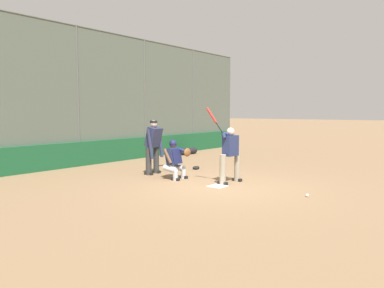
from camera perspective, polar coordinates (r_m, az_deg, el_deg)
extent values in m
plane|color=#846647|center=(9.89, 3.90, -6.46)|extent=(160.00, 160.00, 0.00)
cube|color=white|center=(9.89, 3.90, -6.43)|extent=(0.43, 0.43, 0.01)
cylinder|color=#515651|center=(21.32, 5.71, 6.42)|extent=(0.08, 0.08, 4.99)
cylinder|color=#515651|center=(18.63, 0.15, 6.65)|extent=(0.08, 0.08, 4.99)
cylinder|color=#515651|center=(16.16, -7.20, 6.86)|extent=(0.08, 0.08, 4.99)
cylinder|color=#515651|center=(14.05, -16.98, 6.96)|extent=(0.08, 0.08, 4.99)
cube|color=#515B51|center=(14.05, -16.98, 6.96)|extent=(19.86, 0.01, 4.99)
cylinder|color=#515651|center=(14.36, -17.24, 16.84)|extent=(19.86, 0.06, 0.06)
cube|color=#19512D|center=(14.04, -16.53, -1.44)|extent=(19.46, 0.18, 0.87)
cube|color=slate|center=(16.89, -18.74, -1.73)|extent=(13.90, 3.05, 0.12)
cube|color=slate|center=(15.96, -16.62, -1.47)|extent=(13.90, 0.55, 0.44)
cube|color=#B7BABC|center=(15.93, -16.64, -0.54)|extent=(13.90, 0.24, 0.08)
cube|color=slate|center=(16.39, -17.73, -0.77)|extent=(13.90, 0.55, 0.76)
cube|color=#B7BABC|center=(16.36, -17.77, 0.69)|extent=(13.90, 0.24, 0.08)
cube|color=slate|center=(16.84, -18.79, -0.11)|extent=(13.90, 0.55, 1.08)
cube|color=#B7BABC|center=(16.80, -18.84, 1.86)|extent=(13.90, 0.24, 0.08)
cube|color=slate|center=(17.29, -19.79, 0.52)|extent=(13.90, 0.55, 1.40)
cube|color=#B7BABC|center=(17.25, -19.86, 2.97)|extent=(13.90, 0.24, 0.08)
cube|color=slate|center=(17.75, -20.74, 1.12)|extent=(13.90, 0.55, 1.72)
cube|color=#B7BABC|center=(17.72, -20.83, 4.03)|extent=(13.90, 0.24, 0.08)
cylinder|color=gray|center=(10.60, 6.90, -3.47)|extent=(0.17, 0.17, 0.82)
cube|color=black|center=(10.66, 6.88, -5.43)|extent=(0.12, 0.28, 0.08)
cylinder|color=gray|center=(10.05, 4.71, -3.92)|extent=(0.17, 0.17, 0.82)
cube|color=black|center=(10.12, 4.69, -5.98)|extent=(0.12, 0.28, 0.08)
cube|color=navy|center=(10.25, 5.87, -0.24)|extent=(0.45, 0.28, 0.56)
sphere|color=beige|center=(10.22, 5.89, 1.90)|extent=(0.21, 0.21, 0.21)
cylinder|color=navy|center=(10.24, 5.75, 1.37)|extent=(0.58, 0.17, 0.21)
cylinder|color=navy|center=(10.02, 4.85, 1.30)|extent=(0.12, 0.15, 0.16)
sphere|color=black|center=(10.03, 4.72, 1.65)|extent=(0.04, 0.04, 0.04)
cylinder|color=black|center=(10.02, 4.21, 2.46)|extent=(0.13, 0.19, 0.30)
cylinder|color=maroon|center=(10.03, 2.99, 4.40)|extent=(0.21, 0.30, 0.43)
cylinder|color=#B7B7BC|center=(10.98, -1.31, -4.52)|extent=(0.15, 0.15, 0.29)
cylinder|color=#B7B7BC|center=(11.07, -2.11, -3.57)|extent=(0.20, 0.45, 0.23)
cube|color=black|center=(11.00, -1.31, -5.07)|extent=(0.12, 0.27, 0.08)
cylinder|color=#B7B7BC|center=(10.67, -2.54, -4.80)|extent=(0.15, 0.15, 0.29)
cylinder|color=#B7B7BC|center=(10.76, -3.35, -3.83)|extent=(0.20, 0.45, 0.23)
cube|color=black|center=(10.69, -2.53, -5.37)|extent=(0.12, 0.27, 0.08)
cube|color=navy|center=(10.89, -2.91, -1.85)|extent=(0.45, 0.37, 0.53)
cube|color=#191E47|center=(10.81, -2.31, -1.90)|extent=(0.39, 0.16, 0.44)
sphere|color=brown|center=(10.86, -2.92, -0.11)|extent=(0.20, 0.20, 0.20)
sphere|color=#191E47|center=(10.85, -2.92, 0.07)|extent=(0.22, 0.22, 0.22)
cylinder|color=navy|center=(10.86, -1.43, -1.00)|extent=(0.25, 0.52, 0.15)
ellipsoid|color=brown|center=(10.66, -0.72, -1.29)|extent=(0.31, 0.12, 0.24)
cylinder|color=brown|center=(10.69, -3.74, -1.86)|extent=(0.11, 0.30, 0.42)
cylinder|color=#333333|center=(11.95, -5.48, -2.39)|extent=(0.18, 0.18, 0.86)
cube|color=black|center=(12.01, -5.46, -4.24)|extent=(0.15, 0.29, 0.08)
cylinder|color=#333333|center=(11.64, -6.63, -2.60)|extent=(0.18, 0.18, 0.86)
cube|color=black|center=(11.70, -6.61, -4.50)|extent=(0.15, 0.29, 0.08)
cube|color=#282D4C|center=(11.68, -5.85, 1.06)|extent=(0.52, 0.47, 0.66)
sphere|color=beige|center=(11.66, -5.87, 3.09)|extent=(0.22, 0.22, 0.22)
cylinder|color=black|center=(11.66, -5.87, 3.38)|extent=(0.23, 0.23, 0.08)
cylinder|color=#282D4C|center=(11.88, -4.82, 0.17)|extent=(0.12, 0.24, 0.91)
cylinder|color=#282D4C|center=(11.45, -6.40, -0.02)|extent=(0.17, 0.25, 0.91)
sphere|color=black|center=(13.44, -5.16, -3.27)|extent=(0.04, 0.04, 0.04)
cylinder|color=black|center=(13.49, -4.50, -3.23)|extent=(0.31, 0.17, 0.03)
cylinder|color=#B7BCC1|center=(13.64, -2.96, -3.14)|extent=(0.44, 0.26, 0.07)
ellipsoid|color=black|center=(12.74, 0.62, -3.61)|extent=(0.30, 0.19, 0.11)
ellipsoid|color=black|center=(12.63, 0.70, -3.72)|extent=(0.11, 0.08, 0.09)
sphere|color=white|center=(9.07, 17.16, -7.49)|extent=(0.07, 0.07, 0.07)
cylinder|color=black|center=(17.07, -0.55, -1.09)|extent=(0.83, 0.30, 0.30)
sphere|color=black|center=(17.39, 0.31, -0.98)|extent=(0.29, 0.29, 0.29)
sphere|color=black|center=(16.75, -1.45, -1.21)|extent=(0.29, 0.29, 0.29)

